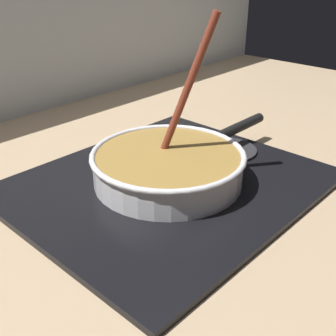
{
  "coord_description": "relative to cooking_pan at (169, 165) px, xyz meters",
  "views": [
    {
      "loc": [
        -0.43,
        -0.27,
        0.41
      ],
      "look_at": [
        0.1,
        0.22,
        0.04
      ],
      "focal_mm": 45.79,
      "sensor_mm": 36.0,
      "label": 1
    }
  ],
  "objects": [
    {
      "name": "cooking_pan",
      "position": [
        0.0,
        0.0,
        0.0
      ],
      "size": [
        0.46,
        0.29,
        0.31
      ],
      "color": "silver",
      "rests_on": "hob_plate"
    },
    {
      "name": "spare_burner",
      "position": [
        0.19,
        0.0,
        -0.03
      ],
      "size": [
        0.13,
        0.13,
        0.01
      ],
      "primitive_type": "cylinder",
      "color": "#262628",
      "rests_on": "hob_plate"
    },
    {
      "name": "ground",
      "position": [
        -0.1,
        -0.22,
        -0.07
      ],
      "size": [
        2.4,
        1.6,
        0.04
      ],
      "primitive_type": "cube",
      "color": "#9E8466"
    },
    {
      "name": "burner_ring",
      "position": [
        -0.0,
        0.0,
        -0.03
      ],
      "size": [
        0.19,
        0.19,
        0.01
      ],
      "primitive_type": "torus",
      "color": "#592D0C",
      "rests_on": "hob_plate"
    },
    {
      "name": "hob_plate",
      "position": [
        -0.0,
        0.0,
        -0.04
      ],
      "size": [
        0.56,
        0.48,
        0.01
      ],
      "primitive_type": "cube",
      "color": "black",
      "rests_on": "ground"
    }
  ]
}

